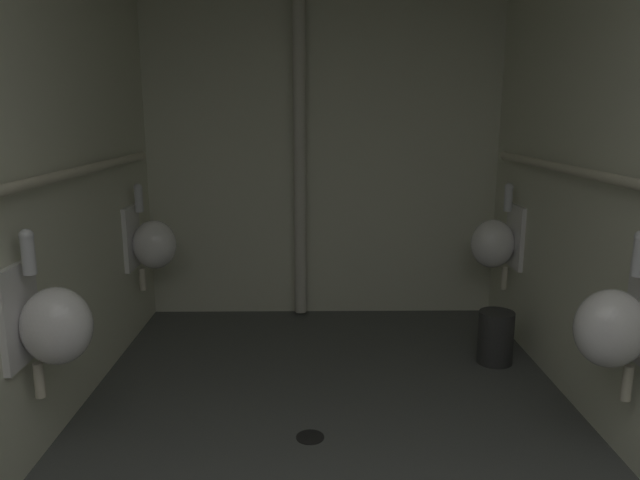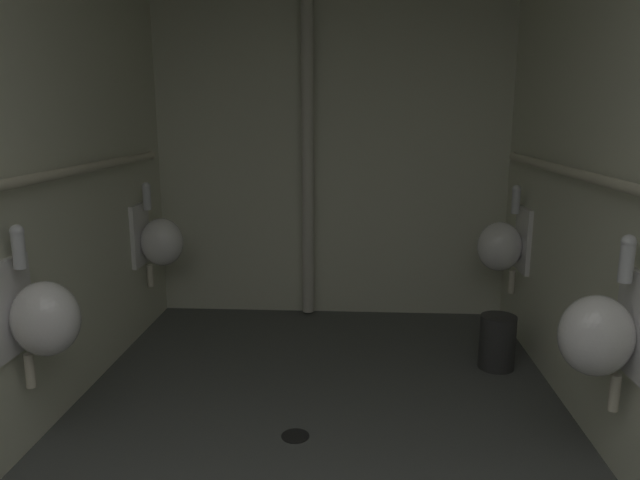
% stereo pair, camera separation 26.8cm
% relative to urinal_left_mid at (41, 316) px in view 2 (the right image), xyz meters
% --- Properties ---
extents(floor, '(2.82, 4.46, 0.08)m').
position_rel_urinal_left_mid_xyz_m(floor, '(1.20, -0.03, -0.73)').
color(floor, '#4C4F4C').
rests_on(floor, ground).
extents(wall_back, '(2.82, 0.06, 2.65)m').
position_rel_urinal_left_mid_xyz_m(wall_back, '(1.20, 2.17, 0.64)').
color(wall_back, beige).
rests_on(wall_back, ground).
extents(urinal_left_mid, '(0.32, 0.30, 0.76)m').
position_rel_urinal_left_mid_xyz_m(urinal_left_mid, '(0.00, 0.00, 0.00)').
color(urinal_left_mid, white).
extents(urinal_left_far, '(0.32, 0.30, 0.76)m').
position_rel_urinal_left_mid_xyz_m(urinal_left_far, '(0.00, 1.60, 0.00)').
color(urinal_left_far, white).
extents(urinal_right_mid, '(0.32, 0.30, 0.76)m').
position_rel_urinal_left_mid_xyz_m(urinal_right_mid, '(2.40, -0.06, 0.00)').
color(urinal_right_mid, white).
extents(urinal_right_far, '(0.32, 0.30, 0.76)m').
position_rel_urinal_left_mid_xyz_m(urinal_right_far, '(2.40, 1.60, 0.00)').
color(urinal_right_far, white).
extents(supply_pipe_left, '(0.06, 3.75, 0.06)m').
position_rel_urinal_left_mid_xyz_m(supply_pipe_left, '(-0.09, -0.04, 0.59)').
color(supply_pipe_left, beige).
extents(supply_pipe_right, '(0.06, 3.75, 0.06)m').
position_rel_urinal_left_mid_xyz_m(supply_pipe_right, '(2.49, -0.05, 0.59)').
color(supply_pipe_right, beige).
extents(standpipe_back_wall, '(0.09, 0.09, 2.60)m').
position_rel_urinal_left_mid_xyz_m(standpipe_back_wall, '(1.03, 2.06, 0.64)').
color(standpipe_back_wall, beige).
rests_on(standpipe_back_wall, ground).
extents(floor_drain, '(0.14, 0.14, 0.01)m').
position_rel_urinal_left_mid_xyz_m(floor_drain, '(1.11, 0.24, -0.68)').
color(floor_drain, black).
rests_on(floor_drain, ground).
extents(waste_bin, '(0.22, 0.22, 0.34)m').
position_rel_urinal_left_mid_xyz_m(waste_bin, '(2.29, 1.12, -0.52)').
color(waste_bin, '#2D2D2D').
rests_on(waste_bin, ground).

